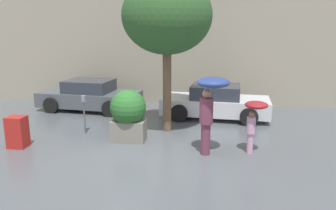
% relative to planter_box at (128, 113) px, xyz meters
% --- Properties ---
extents(ground_plane, '(40.00, 40.00, 0.00)m').
position_rel_planter_box_xyz_m(ground_plane, '(0.55, -1.24, -0.85)').
color(ground_plane, '#51565B').
extents(building_facade, '(18.00, 0.30, 6.00)m').
position_rel_planter_box_xyz_m(building_facade, '(0.55, 5.26, 2.15)').
color(building_facade, '#9E937F').
rests_on(building_facade, ground).
extents(planter_box, '(1.07, 1.07, 1.57)m').
position_rel_planter_box_xyz_m(planter_box, '(0.00, 0.00, 0.00)').
color(planter_box, gray).
rests_on(planter_box, ground).
extents(person_adult, '(0.85, 0.85, 2.10)m').
position_rel_planter_box_xyz_m(person_adult, '(2.39, -0.85, 0.67)').
color(person_adult, brown).
rests_on(person_adult, ground).
extents(person_child, '(0.61, 0.61, 1.45)m').
position_rel_planter_box_xyz_m(person_child, '(3.57, -0.65, 0.23)').
color(person_child, '#D199B7').
rests_on(person_child, ground).
extents(parked_car_near, '(4.13, 2.23, 1.25)m').
position_rel_planter_box_xyz_m(parked_car_near, '(2.65, 2.99, -0.27)').
color(parked_car_near, silver).
rests_on(parked_car_near, ground).
extents(parked_car_far, '(4.26, 2.30, 1.25)m').
position_rel_planter_box_xyz_m(parked_car_far, '(-2.50, 3.62, -0.27)').
color(parked_car_far, '#4C5156').
rests_on(parked_car_far, ground).
extents(street_tree, '(2.80, 2.80, 4.88)m').
position_rel_planter_box_xyz_m(street_tree, '(1.03, 1.13, 2.81)').
color(street_tree, brown).
rests_on(street_tree, ground).
extents(parking_meter, '(0.14, 0.14, 1.25)m').
position_rel_planter_box_xyz_m(parking_meter, '(-1.56, 0.52, 0.05)').
color(parking_meter, '#595B60').
rests_on(parking_meter, ground).
extents(newspaper_box, '(0.50, 0.44, 0.90)m').
position_rel_planter_box_xyz_m(newspaper_box, '(-3.00, -0.92, -0.40)').
color(newspaper_box, '#B2231E').
rests_on(newspaper_box, ground).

